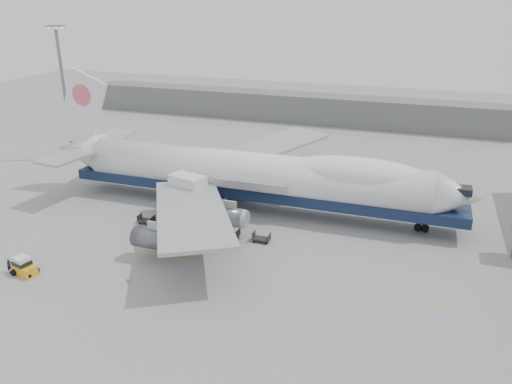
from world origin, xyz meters
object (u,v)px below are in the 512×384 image
at_px(catering_truck, 188,193).
at_px(baggage_tug, 24,267).
at_px(airliner, 255,174).
at_px(ground_worker, 9,266).

distance_m(catering_truck, baggage_tug, 24.32).
distance_m(airliner, ground_worker, 34.82).
bearing_deg(ground_worker, airliner, -13.81).
distance_m(airliner, catering_truck, 10.26).
bearing_deg(catering_truck, airliner, 47.24).
relative_size(airliner, baggage_tug, 20.73).
distance_m(baggage_tug, ground_worker, 1.90).
xyz_separation_m(catering_truck, ground_worker, (-12.72, -21.86, -2.63)).
height_order(airliner, ground_worker, airliner).
bearing_deg(baggage_tug, ground_worker, -158.83).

